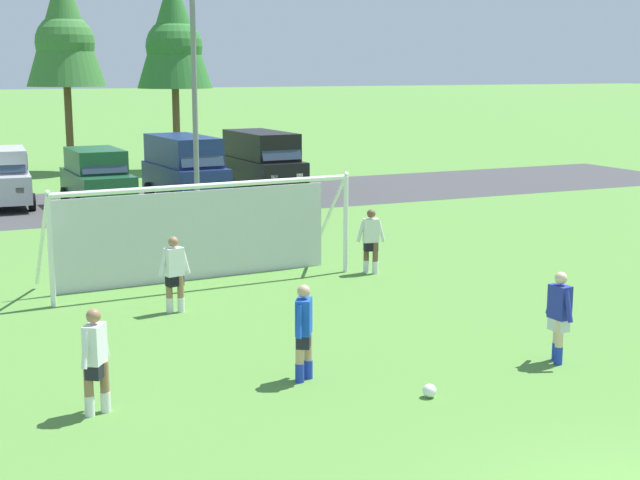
{
  "coord_description": "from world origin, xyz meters",
  "views": [
    {
      "loc": [
        -7.53,
        -6.79,
        5.15
      ],
      "look_at": [
        0.53,
        10.72,
        1.48
      ],
      "focal_mm": 51.11,
      "sensor_mm": 36.0,
      "label": 1
    }
  ],
  "objects_px": {
    "parked_car_slot_far_left": "(2,177)",
    "player_striker_near": "(304,333)",
    "soccer_goal": "(198,229)",
    "street_lamp": "(200,103)",
    "soccer_ball": "(430,391)",
    "player_trailing_back": "(559,317)",
    "parked_car_slot_left": "(97,177)",
    "parked_car_slot_center": "(262,160)",
    "player_winger_right": "(96,362)",
    "player_winger_left": "(371,241)",
    "player_defender_far": "(174,275)",
    "parked_car_slot_center_left": "(184,167)"
  },
  "relations": [
    {
      "from": "parked_car_slot_far_left",
      "to": "player_striker_near",
      "type": "bearing_deg",
      "value": -83.59
    },
    {
      "from": "soccer_goal",
      "to": "street_lamp",
      "type": "distance_m",
      "value": 9.52
    },
    {
      "from": "soccer_ball",
      "to": "street_lamp",
      "type": "relative_size",
      "value": 0.03
    },
    {
      "from": "street_lamp",
      "to": "player_trailing_back",
      "type": "bearing_deg",
      "value": -86.41
    },
    {
      "from": "parked_car_slot_left",
      "to": "parked_car_slot_center",
      "type": "relative_size",
      "value": 0.95
    },
    {
      "from": "player_striker_near",
      "to": "player_winger_right",
      "type": "relative_size",
      "value": 1.0
    },
    {
      "from": "player_winger_left",
      "to": "player_winger_right",
      "type": "xyz_separation_m",
      "value": [
        -8.19,
        -6.72,
        0.0
      ]
    },
    {
      "from": "soccer_ball",
      "to": "parked_car_slot_left",
      "type": "bearing_deg",
      "value": 92.03
    },
    {
      "from": "player_defender_far",
      "to": "street_lamp",
      "type": "bearing_deg",
      "value": 69.79
    },
    {
      "from": "parked_car_slot_center_left",
      "to": "parked_car_slot_center",
      "type": "relative_size",
      "value": 1.01
    },
    {
      "from": "player_striker_near",
      "to": "parked_car_slot_left",
      "type": "relative_size",
      "value": 0.35
    },
    {
      "from": "soccer_goal",
      "to": "player_trailing_back",
      "type": "bearing_deg",
      "value": -65.67
    },
    {
      "from": "parked_car_slot_center_left",
      "to": "street_lamp",
      "type": "height_order",
      "value": "street_lamp"
    },
    {
      "from": "player_defender_far",
      "to": "parked_car_slot_left",
      "type": "xyz_separation_m",
      "value": [
        1.46,
        15.61,
        0.29
      ]
    },
    {
      "from": "soccer_ball",
      "to": "parked_car_slot_center",
      "type": "relative_size",
      "value": 0.05
    },
    {
      "from": "parked_car_slot_far_left",
      "to": "street_lamp",
      "type": "distance_m",
      "value": 8.89
    },
    {
      "from": "parked_car_slot_center_left",
      "to": "player_winger_right",
      "type": "bearing_deg",
      "value": -109.78
    },
    {
      "from": "player_striker_near",
      "to": "player_winger_right",
      "type": "bearing_deg",
      "value": -178.72
    },
    {
      "from": "soccer_ball",
      "to": "soccer_goal",
      "type": "relative_size",
      "value": 0.03
    },
    {
      "from": "parked_car_slot_center_left",
      "to": "soccer_goal",
      "type": "bearing_deg",
      "value": -104.98
    },
    {
      "from": "parked_car_slot_left",
      "to": "parked_car_slot_center_left",
      "type": "height_order",
      "value": "parked_car_slot_center_left"
    },
    {
      "from": "parked_car_slot_center_left",
      "to": "street_lamp",
      "type": "bearing_deg",
      "value": -99.03
    },
    {
      "from": "player_defender_far",
      "to": "player_trailing_back",
      "type": "relative_size",
      "value": 1.0
    },
    {
      "from": "player_defender_far",
      "to": "player_trailing_back",
      "type": "height_order",
      "value": "same"
    },
    {
      "from": "player_winger_right",
      "to": "player_winger_left",
      "type": "bearing_deg",
      "value": 39.35
    },
    {
      "from": "soccer_ball",
      "to": "player_winger_left",
      "type": "relative_size",
      "value": 0.13
    },
    {
      "from": "soccer_goal",
      "to": "parked_car_slot_left",
      "type": "distance_m",
      "value": 13.06
    },
    {
      "from": "soccer_goal",
      "to": "player_winger_left",
      "type": "bearing_deg",
      "value": -13.19
    },
    {
      "from": "parked_car_slot_far_left",
      "to": "parked_car_slot_center_left",
      "type": "bearing_deg",
      "value": -12.83
    },
    {
      "from": "soccer_ball",
      "to": "parked_car_slot_far_left",
      "type": "xyz_separation_m",
      "value": [
        -3.99,
        23.91,
        1.0
      ]
    },
    {
      "from": "player_trailing_back",
      "to": "parked_car_slot_far_left",
      "type": "relative_size",
      "value": 0.35
    },
    {
      "from": "player_trailing_back",
      "to": "parked_car_slot_center",
      "type": "xyz_separation_m",
      "value": [
        3.25,
        22.85,
        0.52
      ]
    },
    {
      "from": "player_trailing_back",
      "to": "soccer_goal",
      "type": "bearing_deg",
      "value": 114.33
    },
    {
      "from": "player_trailing_back",
      "to": "parked_car_slot_left",
      "type": "height_order",
      "value": "parked_car_slot_left"
    },
    {
      "from": "player_winger_right",
      "to": "parked_car_slot_far_left",
      "type": "bearing_deg",
      "value": 87.64
    },
    {
      "from": "parked_car_slot_far_left",
      "to": "parked_car_slot_center",
      "type": "xyz_separation_m",
      "value": [
        10.22,
        -0.5,
        0.23
      ]
    },
    {
      "from": "player_trailing_back",
      "to": "parked_car_slot_left",
      "type": "bearing_deg",
      "value": 99.84
    },
    {
      "from": "soccer_ball",
      "to": "player_winger_left",
      "type": "xyz_separation_m",
      "value": [
        3.28,
        8.21,
        0.71
      ]
    },
    {
      "from": "player_winger_left",
      "to": "street_lamp",
      "type": "distance_m",
      "value": 10.27
    },
    {
      "from": "parked_car_slot_left",
      "to": "parked_car_slot_center_left",
      "type": "xyz_separation_m",
      "value": [
        3.39,
        0.15,
        0.23
      ]
    },
    {
      "from": "player_trailing_back",
      "to": "street_lamp",
      "type": "xyz_separation_m",
      "value": [
        -1.09,
        17.33,
        3.14
      ]
    },
    {
      "from": "player_trailing_back",
      "to": "player_striker_near",
      "type": "bearing_deg",
      "value": 167.24
    },
    {
      "from": "soccer_goal",
      "to": "parked_car_slot_far_left",
      "type": "distance_m",
      "value": 15.03
    },
    {
      "from": "player_winger_left",
      "to": "player_trailing_back",
      "type": "relative_size",
      "value": 1.0
    },
    {
      "from": "player_winger_right",
      "to": "parked_car_slot_center_left",
      "type": "distance_m",
      "value": 22.23
    },
    {
      "from": "player_defender_far",
      "to": "player_winger_left",
      "type": "xyz_separation_m",
      "value": [
        5.53,
        1.57,
        0.0
      ]
    },
    {
      "from": "soccer_ball",
      "to": "soccer_goal",
      "type": "xyz_separation_m",
      "value": [
        -0.93,
        9.2,
        1.18
      ]
    },
    {
      "from": "street_lamp",
      "to": "parked_car_slot_center",
      "type": "bearing_deg",
      "value": 51.84
    },
    {
      "from": "parked_car_slot_center",
      "to": "player_trailing_back",
      "type": "bearing_deg",
      "value": -98.11
    },
    {
      "from": "parked_car_slot_center_left",
      "to": "soccer_ball",
      "type": "bearing_deg",
      "value": -96.63
    }
  ]
}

